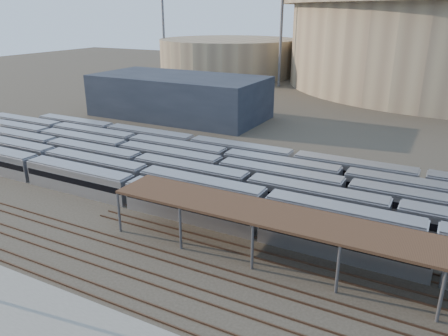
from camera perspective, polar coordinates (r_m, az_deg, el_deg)
ground at (r=48.60m, az=-7.05°, el=-10.90°), size 420.00×420.00×0.00m
apron at (r=42.86m, az=-25.02°, el=-17.38°), size 50.00×9.00×0.20m
subway_trains at (r=61.74m, az=3.62°, el=-1.98°), size 125.28×23.90×3.60m
inspection_shed at (r=42.79m, az=21.46°, el=-9.14°), size 60.30×6.00×5.30m
empty_tracks at (r=45.21m, az=-10.75°, el=-13.56°), size 170.00×9.62×0.18m
secondary_arena at (r=185.25m, az=0.62°, el=14.37°), size 56.00×56.00×14.00m
service_building at (r=108.79m, az=-5.91°, el=9.31°), size 42.00×20.00×10.00m
floodlight_0 at (r=153.92m, az=7.51°, el=18.18°), size 4.00×1.00×38.40m
floodlight_1 at (r=188.94m, az=-7.96°, el=18.44°), size 4.00×1.00×38.40m
floodlight_3 at (r=196.97m, az=18.70°, el=17.69°), size 4.00×1.00×38.40m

